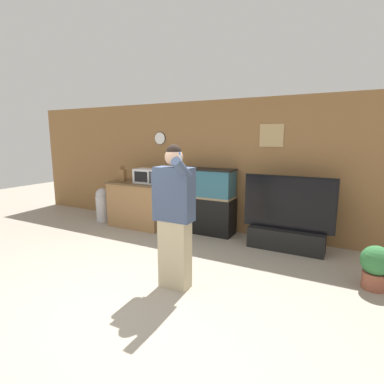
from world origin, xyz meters
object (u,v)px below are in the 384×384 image
at_px(microwave, 148,176).
at_px(person_standing, 174,215).
at_px(counter_island, 139,204).
at_px(potted_plant, 376,266).
at_px(trash_bin, 103,204).
at_px(knife_block, 123,175).
at_px(tv_on_stand, 286,229).
at_px(aquarium_on_stand, 205,201).

distance_m(microwave, person_standing, 2.63).
distance_m(counter_island, microwave, 0.68).
relative_size(potted_plant, trash_bin, 0.74).
xyz_separation_m(counter_island, knife_block, (-0.39, -0.03, 0.60)).
bearing_deg(counter_island, person_standing, -43.17).
xyz_separation_m(tv_on_stand, trash_bin, (-4.04, -0.12, 0.02)).
bearing_deg(microwave, person_standing, -46.75).
relative_size(microwave, potted_plant, 0.92).
distance_m(tv_on_stand, trash_bin, 4.05).
bearing_deg(person_standing, microwave, 133.25).
xyz_separation_m(aquarium_on_stand, person_standing, (0.63, -2.20, 0.29)).
xyz_separation_m(knife_block, potted_plant, (4.70, -0.77, -0.78)).
xyz_separation_m(counter_island, microwave, (0.26, -0.02, 0.62)).
xyz_separation_m(counter_island, tv_on_stand, (3.06, 0.06, -0.12)).
bearing_deg(aquarium_on_stand, counter_island, -169.22).
height_order(microwave, aquarium_on_stand, aquarium_on_stand).
bearing_deg(person_standing, knife_block, 142.17).
distance_m(knife_block, aquarium_on_stand, 1.90).
distance_m(knife_block, person_standing, 3.11).
height_order(potted_plant, trash_bin, trash_bin).
height_order(counter_island, trash_bin, counter_island).
height_order(aquarium_on_stand, trash_bin, aquarium_on_stand).
height_order(aquarium_on_stand, tv_on_stand, aquarium_on_stand).
distance_m(potted_plant, trash_bin, 5.35).
distance_m(knife_block, trash_bin, 0.92).
relative_size(knife_block, aquarium_on_stand, 0.26).
bearing_deg(aquarium_on_stand, microwave, -165.83).
relative_size(counter_island, microwave, 2.46).
height_order(microwave, potted_plant, microwave).
bearing_deg(tv_on_stand, trash_bin, -178.32).
bearing_deg(trash_bin, microwave, 1.49).
relative_size(counter_island, trash_bin, 1.67).
relative_size(knife_block, person_standing, 0.19).
distance_m(knife_block, tv_on_stand, 3.52).
height_order(person_standing, potted_plant, person_standing).
bearing_deg(knife_block, aquarium_on_stand, 9.40).
distance_m(person_standing, potted_plant, 2.60).
bearing_deg(aquarium_on_stand, tv_on_stand, -7.30).
relative_size(counter_island, knife_block, 3.76).
distance_m(aquarium_on_stand, trash_bin, 2.45).
distance_m(counter_island, potted_plant, 4.39).
relative_size(microwave, trash_bin, 0.68).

